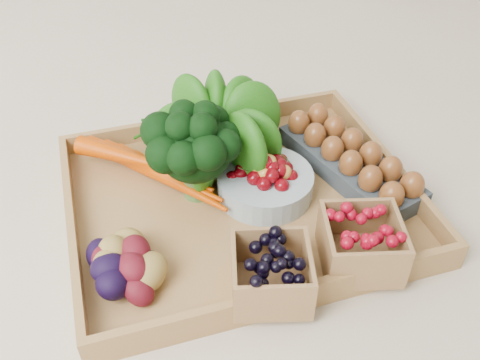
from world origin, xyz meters
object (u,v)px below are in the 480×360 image
object	(u,v)px
tray	(240,204)
broccoli	(196,165)
egg_carton	(349,165)
cherry_bowl	(265,184)

from	to	relation	value
tray	broccoli	bearing A→B (deg)	148.43
broccoli	egg_carton	xyz separation A→B (m)	(0.27, -0.03, -0.05)
tray	broccoli	distance (m)	0.10
cherry_bowl	egg_carton	size ratio (longest dim) A/B	0.57
tray	cherry_bowl	bearing A→B (deg)	5.99
tray	egg_carton	world-z (taller)	egg_carton
tray	broccoli	xyz separation A→B (m)	(-0.06, 0.04, 0.07)
tray	cherry_bowl	xyz separation A→B (m)	(0.05, 0.00, 0.03)
broccoli	egg_carton	bearing A→B (deg)	-5.43
broccoli	cherry_bowl	bearing A→B (deg)	-17.38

